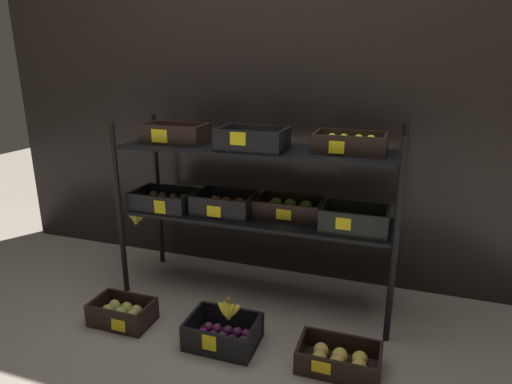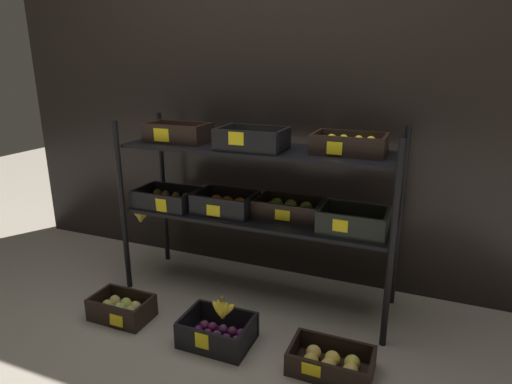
{
  "view_description": "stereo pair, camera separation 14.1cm",
  "coord_description": "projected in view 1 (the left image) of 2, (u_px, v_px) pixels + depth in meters",
  "views": [
    {
      "loc": [
        0.75,
        -2.21,
        1.35
      ],
      "look_at": [
        0.0,
        0.0,
        0.65
      ],
      "focal_mm": 30.36,
      "sensor_mm": 36.0,
      "label": 1
    },
    {
      "loc": [
        0.88,
        -2.16,
        1.35
      ],
      "look_at": [
        0.0,
        0.0,
        0.65
      ],
      "focal_mm": 30.36,
      "sensor_mm": 36.0,
      "label": 2
    }
  ],
  "objects": [
    {
      "name": "ground_plane",
      "position": [
        256.0,
        294.0,
        2.63
      ],
      "size": [
        10.0,
        10.0,
        0.0
      ],
      "primitive_type": "plane",
      "color": "gray"
    },
    {
      "name": "crate_ground_plum",
      "position": [
        222.0,
        335.0,
        2.16
      ],
      "size": [
        0.35,
        0.26,
        0.14
      ],
      "color": "black",
      "rests_on": "ground_plane"
    },
    {
      "name": "crate_ground_pear",
      "position": [
        123.0,
        313.0,
        2.33
      ],
      "size": [
        0.33,
        0.21,
        0.13
      ],
      "color": "black",
      "rests_on": "ground_plane"
    },
    {
      "name": "display_rack",
      "position": [
        254.0,
        183.0,
        2.42
      ],
      "size": [
        1.67,
        0.46,
        1.04
      ],
      "color": "black",
      "rests_on": "ground_plane"
    },
    {
      "name": "banana_bunch_loose",
      "position": [
        229.0,
        311.0,
        2.11
      ],
      "size": [
        0.13,
        0.04,
        0.13
      ],
      "color": "brown",
      "rests_on": "crate_ground_plum"
    },
    {
      "name": "crate_ground_apple_gold",
      "position": [
        339.0,
        359.0,
        1.98
      ],
      "size": [
        0.38,
        0.23,
        0.11
      ],
      "color": "black",
      "rests_on": "ground_plane"
    },
    {
      "name": "storefront_wall",
      "position": [
        277.0,
        113.0,
        2.7
      ],
      "size": [
        3.94,
        0.12,
        2.09
      ],
      "primitive_type": "cube",
      "color": "black",
      "rests_on": "ground_plane"
    }
  ]
}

